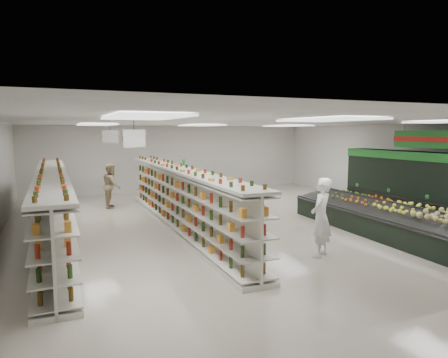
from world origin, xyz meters
name	(u,v)px	position (x,y,z in m)	size (l,w,h in m)	color
floor	(245,224)	(0.00, 0.00, 0.00)	(16.00, 16.00, 0.00)	beige
ceiling	(246,122)	(0.00, 0.00, 3.20)	(14.00, 16.00, 0.02)	white
wall_back	(174,158)	(0.00, 8.00, 1.60)	(14.00, 0.02, 3.20)	silver
wall_right	(411,166)	(7.00, 0.00, 1.60)	(0.02, 16.00, 3.20)	silver
produce_wall_case	(436,181)	(6.53, -1.50, 1.24)	(0.93, 8.00, 2.20)	black
aisle_sign_near	(134,138)	(-3.80, -2.00, 2.75)	(0.52, 0.06, 0.75)	white
aisle_sign_far	(110,137)	(-3.80, 2.00, 2.75)	(0.52, 0.06, 0.75)	white
hortifruti_banner	(433,139)	(6.25, -1.50, 2.65)	(0.12, 3.20, 0.95)	#1E7024
gondola_left	(53,209)	(-5.57, 0.50, 0.84)	(0.80, 10.50, 1.82)	silver
gondola_center	(180,201)	(-2.04, 0.35, 0.84)	(0.89, 10.51, 1.82)	silver
produce_island	(386,217)	(3.37, -2.43, 0.42)	(2.49, 6.31, 0.93)	black
soda_endcap	(171,183)	(-1.01, 4.90, 0.79)	(1.34, 0.98, 1.62)	red
shopper_main	(321,217)	(0.14, -3.64, 0.93)	(0.68, 0.44, 1.86)	silver
shopper_background	(112,185)	(-3.47, 4.56, 0.86)	(0.83, 0.51, 1.71)	tan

